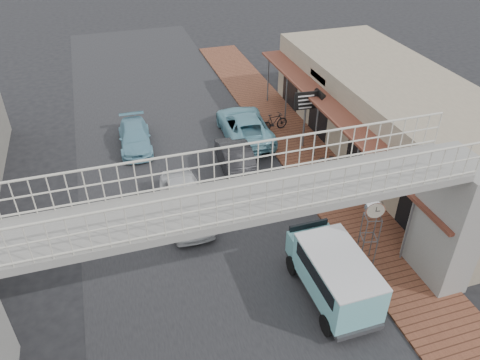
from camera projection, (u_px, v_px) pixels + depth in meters
ground at (210, 245)px, 18.94m from camera, size 120.00×120.00×0.00m
road_strip at (210, 245)px, 18.94m from camera, size 10.00×60.00×0.01m
sidewalk at (323, 177)px, 22.87m from camera, size 3.00×40.00×0.10m
shophouse_row at (399, 120)px, 23.65m from camera, size 7.20×18.00×4.00m
footbridge at (239, 253)px, 14.00m from camera, size 16.40×2.40×6.34m
white_hatchback at (185, 202)px, 20.07m from camera, size 1.81×4.47×1.52m
dark_sedan at (238, 163)px, 22.79m from camera, size 1.62×4.23×1.38m
angkot_curb at (244, 126)px, 25.85m from camera, size 2.75×5.41×1.47m
angkot_far at (135, 137)px, 25.09m from camera, size 1.82×4.08×1.16m
angkot_van at (334, 271)px, 15.99m from camera, size 1.94×4.15×2.02m
motorcycle_near at (337, 161)px, 23.06m from camera, size 2.07×1.42×1.03m
motorcycle_far at (274, 122)px, 26.43m from camera, size 1.81×0.81×1.05m
street_clock at (374, 212)px, 16.70m from camera, size 0.75×0.67×2.90m
arrow_sign at (321, 100)px, 23.93m from camera, size 1.91×1.22×3.26m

